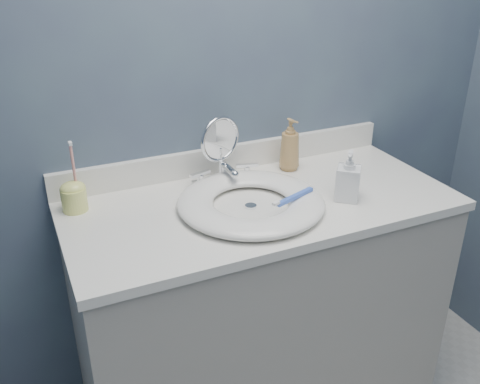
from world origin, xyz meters
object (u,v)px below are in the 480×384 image
makeup_mirror (220,147)px  toothbrush_holder (74,195)px  soap_bottle_amber (290,145)px  soap_bottle_clear (349,176)px

makeup_mirror → toothbrush_holder: makeup_mirror is taller
toothbrush_holder → soap_bottle_amber: bearing=0.5°
soap_bottle_clear → toothbrush_holder: bearing=-159.6°
makeup_mirror → soap_bottle_amber: bearing=-16.7°
soap_bottle_amber → soap_bottle_clear: soap_bottle_amber is taller
makeup_mirror → toothbrush_holder: size_ratio=1.05×
makeup_mirror → soap_bottle_amber: (0.26, 0.00, -0.03)m
soap_bottle_amber → soap_bottle_clear: 0.29m
makeup_mirror → soap_bottle_clear: size_ratio=1.44×
makeup_mirror → soap_bottle_amber: 0.26m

